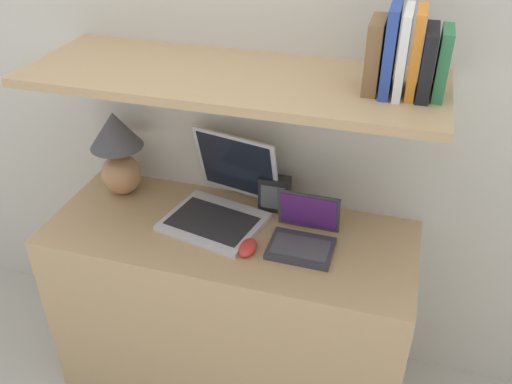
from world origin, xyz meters
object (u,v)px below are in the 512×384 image
object	(u,v)px
laptop_large	(222,202)
book_orange	(416,52)
book_white	(404,52)
table_lamp	(118,149)
book_black	(428,62)
book_green	(443,63)
book_brown	(375,55)
laptop_small	(303,236)
router_box	(274,194)
book_blue	(391,49)
computer_mouse	(248,247)

from	to	relation	value
laptop_large	book_orange	xyz separation A→B (m)	(0.58, -0.02, 0.61)
book_orange	book_white	xyz separation A→B (m)	(-0.03, 0.00, -0.00)
table_lamp	book_black	distance (m)	1.13
book_green	book_white	distance (m)	0.11
table_lamp	book_brown	world-z (taller)	book_brown
laptop_small	book_green	size ratio (longest dim) A/B	1.16
router_box	book_blue	xyz separation A→B (m)	(0.34, -0.12, 0.60)
table_lamp	book_white	bearing A→B (deg)	-3.78
laptop_large	computer_mouse	distance (m)	0.23
book_black	book_orange	xyz separation A→B (m)	(-0.03, 0.00, 0.02)
table_lamp	book_white	xyz separation A→B (m)	(0.97, -0.06, 0.48)
laptop_large	router_box	size ratio (longest dim) A/B	2.95
book_white	computer_mouse	bearing A→B (deg)	-159.36
table_lamp	computer_mouse	bearing A→B (deg)	-20.63
computer_mouse	book_green	size ratio (longest dim) A/B	0.53
router_box	book_black	distance (m)	0.74
book_brown	laptop_small	bearing A→B (deg)	-157.19
laptop_large	book_orange	distance (m)	0.84
book_green	book_brown	xyz separation A→B (m)	(-0.18, 0.00, 0.01)
book_green	book_black	size ratio (longest dim) A/B	1.01
book_black	book_orange	size ratio (longest dim) A/B	0.79
laptop_large	book_blue	size ratio (longest dim) A/B	1.67
book_brown	table_lamp	bearing A→B (deg)	175.91
book_white	book_brown	size ratio (longest dim) A/B	1.16
table_lamp	book_orange	xyz separation A→B (m)	(1.00, -0.06, 0.48)
computer_mouse	book_brown	size ratio (longest dim) A/B	0.50
book_black	book_brown	distance (m)	0.14
table_lamp	router_box	size ratio (longest dim) A/B	2.47
book_blue	laptop_large	bearing A→B (deg)	177.94
table_lamp	computer_mouse	distance (m)	0.63
laptop_large	book_green	size ratio (longest dim) A/B	2.14
computer_mouse	book_green	distance (m)	0.82
laptop_large	laptop_small	bearing A→B (deg)	-14.82
laptop_large	book_white	size ratio (longest dim) A/B	1.74
laptop_large	router_box	distance (m)	0.20
laptop_large	laptop_small	size ratio (longest dim) A/B	1.85
book_orange	book_white	world-z (taller)	book_orange
laptop_large	book_brown	world-z (taller)	book_brown
laptop_small	book_green	xyz separation A→B (m)	(0.34, 0.07, 0.61)
laptop_large	book_black	distance (m)	0.85
book_green	book_blue	world-z (taller)	book_blue
table_lamp	laptop_large	xyz separation A→B (m)	(0.42, -0.05, -0.13)
table_lamp	book_green	world-z (taller)	book_green
book_green	router_box	bearing A→B (deg)	166.64
book_white	book_brown	bearing A→B (deg)	180.00
computer_mouse	book_white	size ratio (longest dim) A/B	0.43
router_box	book_white	bearing A→B (deg)	-16.88
laptop_large	book_green	bearing A→B (deg)	-1.62
table_lamp	computer_mouse	xyz separation A→B (m)	(0.57, -0.21, -0.17)
table_lamp	laptop_small	xyz separation A→B (m)	(0.74, -0.13, -0.15)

